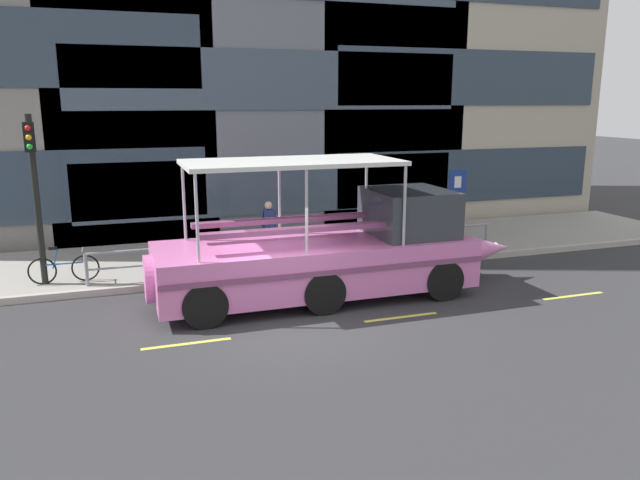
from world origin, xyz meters
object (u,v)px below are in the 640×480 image
at_px(traffic_light_pole, 35,184).
at_px(leaned_bicycle, 64,269).
at_px(parking_sign, 456,195).
at_px(pedestrian_near_bow, 383,220).
at_px(duck_tour_boat, 337,253).
at_px(pedestrian_mid_left, 269,223).

height_order(traffic_light_pole, leaned_bicycle, traffic_light_pole).
xyz_separation_m(traffic_light_pole, parking_sign, (12.03, 0.05, -0.89)).
bearing_deg(traffic_light_pole, pedestrian_near_bow, 1.17).
height_order(parking_sign, duck_tour_boat, duck_tour_boat).
xyz_separation_m(parking_sign, leaned_bicycle, (-11.56, -0.03, -1.34)).
bearing_deg(pedestrian_near_bow, pedestrian_mid_left, 166.82).
relative_size(traffic_light_pole, pedestrian_mid_left, 2.56).
distance_m(leaned_bicycle, duck_tour_boat, 7.10).
relative_size(traffic_light_pole, duck_tour_boat, 0.44).
xyz_separation_m(traffic_light_pole, leaned_bicycle, (0.48, 0.02, -2.23)).
distance_m(duck_tour_boat, pedestrian_mid_left, 3.81).
relative_size(duck_tour_boat, pedestrian_mid_left, 5.76).
xyz_separation_m(leaned_bicycle, pedestrian_mid_left, (5.71, 0.98, 0.64)).
distance_m(parking_sign, pedestrian_near_bow, 2.53).
height_order(leaned_bicycle, duck_tour_boat, duck_tour_boat).
height_order(traffic_light_pole, pedestrian_mid_left, traffic_light_pole).
xyz_separation_m(traffic_light_pole, pedestrian_mid_left, (6.19, 0.99, -1.59)).
bearing_deg(pedestrian_near_bow, traffic_light_pole, -178.83).
bearing_deg(traffic_light_pole, parking_sign, 0.24).
distance_m(parking_sign, duck_tour_boat, 5.81).
bearing_deg(duck_tour_boat, traffic_light_pole, 158.65).
bearing_deg(parking_sign, pedestrian_near_bow, 176.60).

